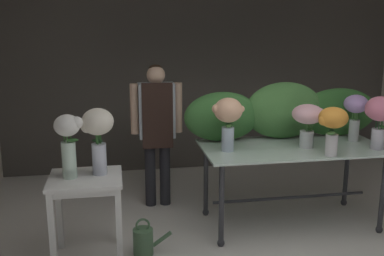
% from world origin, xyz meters
% --- Properties ---
extents(ground_plane, '(7.80, 7.80, 0.00)m').
position_xyz_m(ground_plane, '(0.00, 1.77, 0.00)').
color(ground_plane, silver).
extents(wall_back, '(5.61, 0.12, 2.80)m').
position_xyz_m(wall_back, '(0.00, 3.54, 1.40)').
color(wall_back, '#4C4742').
rests_on(wall_back, ground).
extents(display_table_glass, '(1.82, 0.91, 0.83)m').
position_xyz_m(display_table_glass, '(0.51, 1.46, 0.70)').
color(display_table_glass, silver).
rests_on(display_table_glass, ground).
extents(side_table_white, '(0.61, 0.56, 0.76)m').
position_xyz_m(side_table_white, '(-1.49, 1.09, 0.64)').
color(side_table_white, white).
rests_on(side_table_white, ground).
extents(florist, '(0.57, 0.24, 1.60)m').
position_xyz_m(florist, '(-0.77, 2.20, 0.98)').
color(florist, '#232328').
rests_on(florist, ground).
extents(foliage_backdrop, '(2.13, 0.31, 0.60)m').
position_xyz_m(foliage_backdrop, '(0.49, 1.80, 1.11)').
color(foliage_backdrop, '#387033').
rests_on(foliage_backdrop, display_table_glass).
extents(vase_peach_peonies, '(0.31, 0.27, 0.52)m').
position_xyz_m(vase_peach_peonies, '(-0.17, 1.41, 1.17)').
color(vase_peach_peonies, silver).
rests_on(vase_peach_peonies, display_table_glass).
extents(vase_rosy_stock, '(0.30, 0.29, 0.52)m').
position_xyz_m(vase_rosy_stock, '(1.29, 1.23, 1.18)').
color(vase_rosy_stock, silver).
rests_on(vase_rosy_stock, display_table_glass).
extents(vase_blush_lilies, '(0.33, 0.31, 0.43)m').
position_xyz_m(vase_blush_lilies, '(0.63, 1.40, 1.12)').
color(vase_blush_lilies, silver).
rests_on(vase_blush_lilies, display_table_glass).
extents(vase_lilac_dahlias, '(0.25, 0.25, 0.49)m').
position_xyz_m(vase_lilac_dahlias, '(1.21, 1.55, 1.16)').
color(vase_lilac_dahlias, silver).
rests_on(vase_lilac_dahlias, display_table_glass).
extents(vase_sunset_tulips, '(0.28, 0.26, 0.46)m').
position_xyz_m(vase_sunset_tulips, '(0.73, 1.10, 1.13)').
color(vase_sunset_tulips, silver).
rests_on(vase_sunset_tulips, display_table_glass).
extents(vase_white_roses_tall, '(0.24, 0.21, 0.54)m').
position_xyz_m(vase_white_roses_tall, '(-1.61, 1.09, 1.09)').
color(vase_white_roses_tall, silver).
rests_on(vase_white_roses_tall, side_table_white).
extents(vase_cream_lisianthus_tall, '(0.27, 0.27, 0.58)m').
position_xyz_m(vase_cream_lisianthus_tall, '(-1.37, 1.15, 1.13)').
color(vase_cream_lisianthus_tall, silver).
rests_on(vase_cream_lisianthus_tall, side_table_white).
extents(watering_can, '(0.35, 0.18, 0.34)m').
position_xyz_m(watering_can, '(-1.01, 1.08, 0.13)').
color(watering_can, '#4C704C').
rests_on(watering_can, ground).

